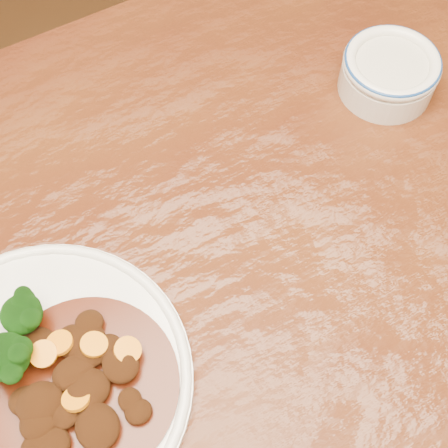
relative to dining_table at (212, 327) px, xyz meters
name	(u,v)px	position (x,y,z in m)	size (l,w,h in m)	color
ground	(217,434)	(0.00, 0.00, -0.67)	(4.00, 4.00, 0.00)	#4D2713
dining_table	(212,327)	(0.00, 0.00, 0.00)	(1.53, 0.94, 0.75)	#4F250D
dinner_plate	(39,384)	(-0.19, 0.00, 0.09)	(0.30, 0.30, 0.02)	white
mince_stew	(77,386)	(-0.15, -0.03, 0.10)	(0.18, 0.18, 0.03)	#431707
dip_bowl	(389,72)	(0.33, 0.15, 0.11)	(0.12, 0.12, 0.05)	silver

